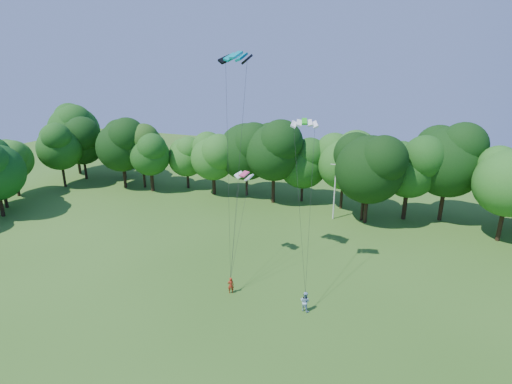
% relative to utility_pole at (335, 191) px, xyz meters
% --- Properties ---
extents(utility_pole, '(1.54, 0.19, 7.67)m').
position_rel_utility_pole_xyz_m(utility_pole, '(0.00, 0.00, 0.00)').
color(utility_pole, silver).
rests_on(utility_pole, ground).
extents(kite_flyer_left, '(0.69, 0.62, 1.57)m').
position_rel_utility_pole_xyz_m(kite_flyer_left, '(-5.32, -21.25, -3.17)').
color(kite_flyer_left, '#A82A15').
rests_on(kite_flyer_left, ground).
extents(kite_flyer_right, '(1.02, 0.89, 1.79)m').
position_rel_utility_pole_xyz_m(kite_flyer_right, '(1.67, -21.45, -3.06)').
color(kite_flyer_right, '#A1C2E0').
rests_on(kite_flyer_right, ground).
extents(kite_teal, '(3.22, 2.04, 0.70)m').
position_rel_utility_pole_xyz_m(kite_teal, '(-6.51, -16.61, 16.73)').
color(kite_teal, '#058F9C').
rests_on(kite_teal, ground).
extents(kite_green, '(2.51, 1.66, 0.48)m').
position_rel_utility_pole_xyz_m(kite_green, '(-0.38, -15.90, 11.23)').
color(kite_green, green).
rests_on(kite_green, ground).
extents(kite_pink, '(2.16, 1.56, 0.45)m').
position_rel_utility_pole_xyz_m(kite_pink, '(-6.60, -14.82, 5.53)').
color(kite_pink, '#D73B6D').
rests_on(kite_pink, ground).
extents(tree_back_west, '(7.88, 7.88, 11.46)m').
position_rel_utility_pole_xyz_m(tree_back_west, '(-31.99, 2.53, 3.20)').
color(tree_back_west, '#372216').
rests_on(tree_back_west, ground).
extents(tree_back_center, '(9.49, 9.49, 13.80)m').
position_rel_utility_pole_xyz_m(tree_back_center, '(4.13, 0.22, 4.66)').
color(tree_back_center, black).
rests_on(tree_back_center, ground).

